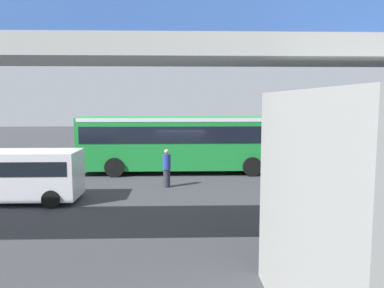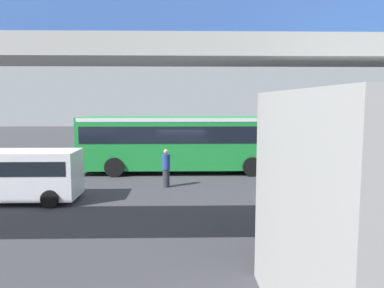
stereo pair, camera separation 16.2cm
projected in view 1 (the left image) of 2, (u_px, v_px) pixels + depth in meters
ground at (181, 173)px, 21.51m from camera, size 80.00×80.00×0.00m
city_bus at (183, 139)px, 21.59m from camera, size 11.54×2.85×3.15m
parked_van at (18, 173)px, 15.30m from camera, size 4.80×2.17×2.05m
pedestrian at (167, 168)px, 17.94m from camera, size 0.38×0.38×1.79m
traffic_sign at (250, 132)px, 26.27m from camera, size 0.08×0.60×2.80m
lane_dash_leftmost at (278, 166)px, 23.70m from camera, size 2.00×0.20×0.01m
lane_dash_left at (213, 167)px, 23.57m from camera, size 2.00×0.20×0.01m
lane_dash_centre at (148, 167)px, 23.44m from camera, size 2.00×0.20×0.01m
lane_dash_right at (82, 167)px, 23.31m from camera, size 2.00×0.20×0.01m
pedestrian_overpass at (182, 68)px, 9.32m from camera, size 25.82×2.60×6.57m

